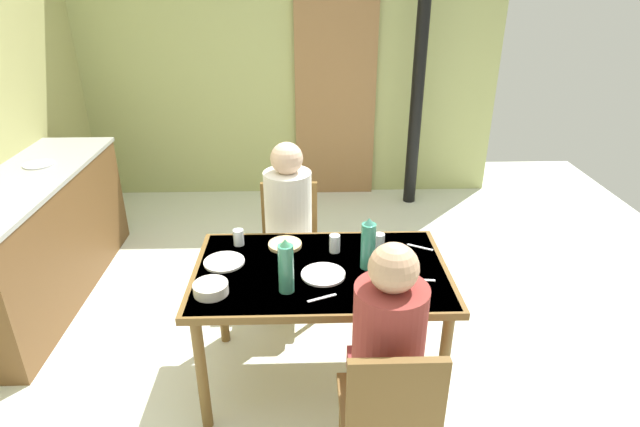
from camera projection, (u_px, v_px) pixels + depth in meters
name	position (u px, v px, depth m)	size (l,w,h in m)	color
ground_plane	(276.00, 354.00, 3.19)	(6.95, 6.95, 0.00)	silver
wall_back	(283.00, 53.00, 5.00)	(4.25, 0.10, 2.85)	tan
door_wooden	(335.00, 99.00, 5.12)	(0.80, 0.05, 2.00)	olive
stove_pipe_column	(420.00, 58.00, 4.72)	(0.12, 0.12, 2.85)	black
kitchen_counter	(35.00, 240.00, 3.59)	(0.61, 1.91, 0.91)	brown
dining_table	(321.00, 281.00, 2.74)	(1.34, 0.83, 0.73)	brown
chair_near_diner	(389.00, 413.00, 2.12)	(0.40, 0.40, 0.87)	brown
chair_far_diner	(290.00, 239.00, 3.49)	(0.40, 0.40, 0.87)	brown
person_near_diner	(388.00, 337.00, 2.12)	(0.30, 0.37, 0.77)	maroon
person_far_diner	(288.00, 210.00, 3.25)	(0.30, 0.37, 0.77)	silver
water_bottle_green_near	(286.00, 267.00, 2.46)	(0.08, 0.08, 0.29)	#3D8C6F
water_bottle_green_far	(368.00, 245.00, 2.66)	(0.08, 0.08, 0.29)	#378C71
serving_bowl_center	(211.00, 288.00, 2.49)	(0.17, 0.17, 0.06)	white
dinner_plate_near_left	(380.00, 295.00, 2.48)	(0.19, 0.19, 0.01)	white
dinner_plate_near_right	(323.00, 274.00, 2.64)	(0.23, 0.23, 0.01)	white
dinner_plate_far_center	(224.00, 262.00, 2.76)	(0.22, 0.22, 0.01)	white
drinking_glass_by_near_diner	(379.00, 241.00, 2.88)	(0.06, 0.06, 0.10)	silver
drinking_glass_by_far_diner	(335.00, 243.00, 2.85)	(0.06, 0.06, 0.10)	silver
drinking_glass_spare_center	(239.00, 237.00, 2.93)	(0.06, 0.06, 0.09)	silver
bread_plate_sliced	(285.00, 245.00, 2.92)	(0.19, 0.19, 0.02)	#DBB77A
cutlery_knife_near	(322.00, 298.00, 2.46)	(0.15, 0.02, 0.00)	silver
cutlery_fork_near	(420.00, 247.00, 2.91)	(0.15, 0.02, 0.00)	silver
cutlery_knife_far	(420.00, 280.00, 2.60)	(0.15, 0.02, 0.00)	silver
cutlery_fork_far	(394.00, 261.00, 2.77)	(0.15, 0.02, 0.00)	silver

